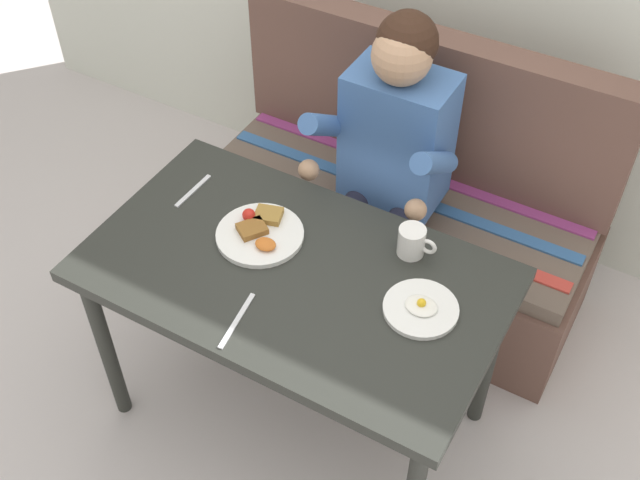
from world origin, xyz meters
name	(u,v)px	position (x,y,z in m)	size (l,w,h in m)	color
ground_plane	(299,410)	(0.00, 0.00, 0.00)	(8.00, 8.00, 0.00)	beige
table	(295,289)	(0.00, 0.00, 0.65)	(1.20, 0.70, 0.73)	#272924
couch	(400,212)	(0.00, 0.76, 0.33)	(1.44, 0.56, 1.00)	brown
person	(388,154)	(0.01, 0.59, 0.74)	(0.45, 0.61, 1.21)	#4169A7
plate_breakfast	(260,232)	(-0.16, 0.07, 0.74)	(0.26, 0.26, 0.05)	white
plate_eggs	(421,308)	(0.37, 0.04, 0.74)	(0.21, 0.21, 0.04)	white
coffee_mug	(412,241)	(0.26, 0.23, 0.78)	(0.12, 0.08, 0.09)	white
fork	(193,191)	(-0.45, 0.13, 0.73)	(0.01, 0.17, 0.01)	silver
knife	(237,320)	(-0.04, -0.23, 0.73)	(0.01, 0.20, 0.01)	silver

